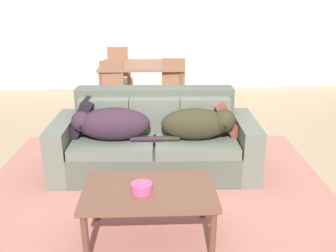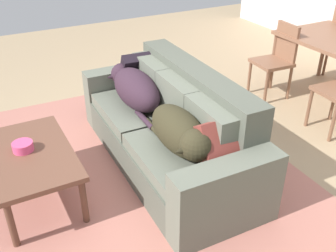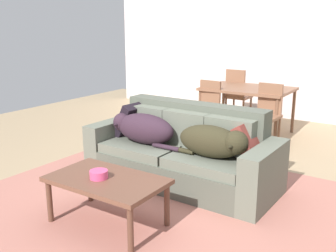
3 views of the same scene
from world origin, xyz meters
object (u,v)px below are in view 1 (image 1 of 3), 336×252
Objects in this scene: throw_pillow_by_right_arm at (226,117)px; coffee_table at (149,195)px; dining_table at (142,68)px; bowl_on_coffee_table at (142,188)px; dog_on_left_cushion at (110,124)px; dining_chair_far_left at (119,70)px; couch at (155,141)px; dog_on_right_cushion at (199,124)px; dining_chair_near_right at (173,85)px; dining_chair_near_left at (111,88)px; throw_pillow_by_left_arm at (83,116)px.

coffee_table is (-0.81, -1.23, -0.21)m from throw_pillow_by_right_arm.
dining_table is at bearing 112.60° from throw_pillow_by_right_arm.
coffee_table is at bearing 34.71° from bowl_on_coffee_table.
dining_chair_far_left is (-0.18, 3.08, -0.06)m from dog_on_left_cushion.
couch is 2.33× the size of dog_on_left_cushion.
dog_on_right_cushion is 0.87× the size of coffee_table.
coffee_table is at bearing -123.55° from throw_pillow_by_right_arm.
coffee_table is 6.41× the size of bowl_on_coffee_table.
dining_chair_near_right is (0.75, 1.97, -0.09)m from dog_on_left_cushion.
couch is at bearing 87.56° from coffee_table.
dining_chair_near_left is at bearing 128.79° from throw_pillow_by_right_arm.
couch is 1.92m from dining_chair_near_left.
dog_on_right_cushion reaches higher than coffee_table.
couch is at bearing 103.09° from dining_chair_far_left.
dining_table is 0.74m from dining_chair_near_left.
bowl_on_coffee_table is at bearing -124.46° from throw_pillow_by_right_arm.
couch is at bearing 19.27° from dog_on_left_cushion.
dining_chair_near_left reaches higher than couch.
throw_pillow_by_left_arm is at bearing 116.74° from bowl_on_coffee_table.
throw_pillow_by_right_arm is (1.21, 0.17, -0.00)m from dog_on_left_cushion.
throw_pillow_by_right_arm is (0.76, 0.03, 0.26)m from couch.
couch is 0.81m from throw_pillow_by_right_arm.
dog_on_left_cushion is 1.15m from bowl_on_coffee_table.
couch reaches higher than coffee_table.
dining_chair_far_left is at bearing 103.57° from couch.
couch is 1.85m from dining_chair_near_right.
dog_on_right_cushion and dining_table have the same top height.
coffee_table is (-0.05, -1.20, 0.05)m from couch.
dog_on_left_cushion is 1.05× the size of dog_on_right_cushion.
dog_on_right_cushion is at bearing -56.45° from dining_chair_near_left.
couch is at bearing -85.07° from dining_table.
bowl_on_coffee_table is at bearing -116.28° from dog_on_right_cushion.
dining_chair_far_left is at bearing 92.74° from dining_chair_near_left.
throw_pillow_by_left_arm is at bearing -117.63° from dining_chair_near_right.
dining_table is at bearing 96.32° from couch.
dog_on_right_cushion is 0.91× the size of dining_chair_far_left.
throw_pillow_by_left_arm is at bearing 170.69° from dog_on_right_cushion.
dining_chair_near_right is at bearing 130.87° from dining_chair_far_left.
dining_chair_near_left is (-0.66, 1.79, 0.15)m from couch.
couch is 0.55m from dog_on_right_cushion.
dining_chair_near_left is 0.96m from dining_chair_near_right.
dining_table is (-0.20, 2.34, 0.35)m from couch.
dining_table is 0.75m from dining_chair_far_left.
throw_pillow_by_right_arm reaches higher than dining_table.
throw_pillow_by_right_arm is at bearing -1.39° from throw_pillow_by_left_arm.
dog_on_right_cushion is (0.91, -0.02, -0.00)m from dog_on_left_cushion.
dining_chair_far_left is (-0.63, 2.94, 0.20)m from couch.
couch is 2.45× the size of dog_on_right_cushion.
bowl_on_coffee_table is (0.66, -1.30, -0.13)m from throw_pillow_by_left_arm.
dining_table is at bearing 91.55° from bowl_on_coffee_table.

